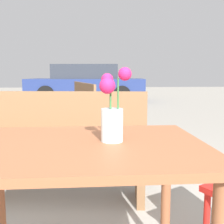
{
  "coord_description": "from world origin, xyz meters",
  "views": [
    {
      "loc": [
        0.03,
        -1.08,
        0.99
      ],
      "look_at": [
        0.12,
        0.02,
        0.84
      ],
      "focal_mm": 45.0,
      "sensor_mm": 36.0,
      "label": 1
    }
  ],
  "objects_px": {
    "flower_vase": "(112,116)",
    "bench_middle": "(78,106)",
    "parked_car": "(87,84)",
    "table_front": "(82,169)",
    "bench_near": "(57,142)"
  },
  "relations": [
    {
      "from": "bench_near",
      "to": "bench_middle",
      "type": "height_order",
      "value": "same"
    },
    {
      "from": "flower_vase",
      "to": "bench_middle",
      "type": "relative_size",
      "value": 0.18
    },
    {
      "from": "table_front",
      "to": "parked_car",
      "type": "distance_m",
      "value": 9.38
    },
    {
      "from": "table_front",
      "to": "bench_near",
      "type": "distance_m",
      "value": 1.18
    },
    {
      "from": "bench_near",
      "to": "flower_vase",
      "type": "bearing_deg",
      "value": -72.76
    },
    {
      "from": "parked_car",
      "to": "table_front",
      "type": "bearing_deg",
      "value": -89.74
    },
    {
      "from": "table_front",
      "to": "parked_car",
      "type": "bearing_deg",
      "value": 90.26
    },
    {
      "from": "table_front",
      "to": "flower_vase",
      "type": "xyz_separation_m",
      "value": [
        0.12,
        0.02,
        0.21
      ]
    },
    {
      "from": "flower_vase",
      "to": "bench_middle",
      "type": "bearing_deg",
      "value": 94.32
    },
    {
      "from": "flower_vase",
      "to": "bench_middle",
      "type": "xyz_separation_m",
      "value": [
        -0.26,
        3.48,
        -0.36
      ]
    },
    {
      "from": "table_front",
      "to": "bench_middle",
      "type": "xyz_separation_m",
      "value": [
        -0.14,
        3.5,
        -0.15
      ]
    },
    {
      "from": "bench_near",
      "to": "parked_car",
      "type": "distance_m",
      "value": 8.24
    },
    {
      "from": "bench_middle",
      "to": "flower_vase",
      "type": "bearing_deg",
      "value": -85.68
    },
    {
      "from": "bench_middle",
      "to": "parked_car",
      "type": "height_order",
      "value": "parked_car"
    },
    {
      "from": "table_front",
      "to": "bench_near",
      "type": "relative_size",
      "value": 0.66
    }
  ]
}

